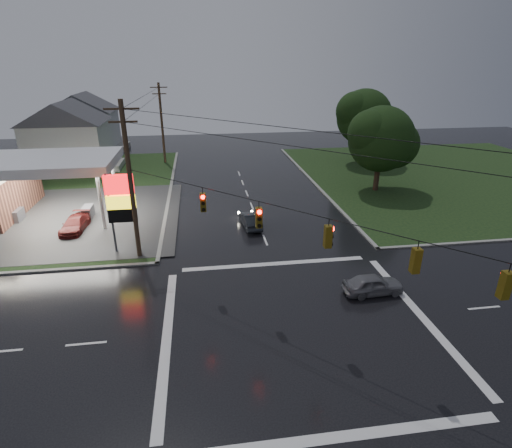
{
  "coord_description": "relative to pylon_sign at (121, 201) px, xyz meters",
  "views": [
    {
      "loc": [
        -4.83,
        -17.33,
        13.32
      ],
      "look_at": [
        -1.28,
        7.24,
        3.0
      ],
      "focal_mm": 28.0,
      "sensor_mm": 36.0,
      "label": 1
    }
  ],
  "objects": [
    {
      "name": "ground",
      "position": [
        10.5,
        -10.5,
        -4.01
      ],
      "size": [
        120.0,
        120.0,
        0.0
      ],
      "primitive_type": "plane",
      "color": "black",
      "rests_on": "ground"
    },
    {
      "name": "grass_ne",
      "position": [
        36.5,
        15.5,
        -3.97
      ],
      "size": [
        36.0,
        36.0,
        0.08
      ],
      "primitive_type": "cube",
      "color": "black",
      "rests_on": "ground"
    },
    {
      "name": "pylon_sign",
      "position": [
        0.0,
        0.0,
        0.0
      ],
      "size": [
        2.0,
        0.35,
        6.0
      ],
      "color": "#59595E",
      "rests_on": "ground"
    },
    {
      "name": "utility_pole_nw",
      "position": [
        1.0,
        -1.0,
        1.71
      ],
      "size": [
        2.2,
        0.32,
        11.0
      ],
      "color": "#382619",
      "rests_on": "ground"
    },
    {
      "name": "utility_pole_n",
      "position": [
        1.0,
        27.5,
        1.46
      ],
      "size": [
        2.2,
        0.32,
        10.5
      ],
      "color": "#382619",
      "rests_on": "ground"
    },
    {
      "name": "traffic_signals",
      "position": [
        10.52,
        -10.52,
        2.47
      ],
      "size": [
        26.87,
        26.87,
        1.47
      ],
      "color": "black",
      "rests_on": "ground"
    },
    {
      "name": "house_near",
      "position": [
        -10.45,
        25.5,
        0.39
      ],
      "size": [
        11.05,
        8.48,
        8.6
      ],
      "color": "silver",
      "rests_on": "ground"
    },
    {
      "name": "house_far",
      "position": [
        -11.45,
        37.5,
        0.39
      ],
      "size": [
        11.05,
        8.48,
        8.6
      ],
      "color": "silver",
      "rests_on": "ground"
    },
    {
      "name": "tree_ne_near",
      "position": [
        24.64,
        11.49,
        1.55
      ],
      "size": [
        7.99,
        6.8,
        8.98
      ],
      "color": "black",
      "rests_on": "ground"
    },
    {
      "name": "tree_ne_far",
      "position": [
        27.65,
        23.49,
        2.17
      ],
      "size": [
        8.46,
        7.2,
        9.8
      ],
      "color": "black",
      "rests_on": "ground"
    },
    {
      "name": "car_north",
      "position": [
        9.7,
        3.33,
        -3.39
      ],
      "size": [
        1.67,
        3.85,
        1.23
      ],
      "primitive_type": "imported",
      "rotation": [
        0.0,
        0.0,
        3.24
      ],
      "color": "black",
      "rests_on": "ground"
    },
    {
      "name": "car_crossing",
      "position": [
        15.72,
        -8.08,
        -3.39
      ],
      "size": [
        3.72,
        1.62,
        1.25
      ],
      "primitive_type": "imported",
      "rotation": [
        0.0,
        0.0,
        1.61
      ],
      "color": "slate",
      "rests_on": "ground"
    },
    {
      "name": "car_pump",
      "position": [
        -4.87,
        4.6,
        -3.41
      ],
      "size": [
        1.92,
        4.2,
        1.19
      ],
      "primitive_type": "imported",
      "rotation": [
        0.0,
        0.0,
        -0.06
      ],
      "color": "#5A1714",
      "rests_on": "ground"
    }
  ]
}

